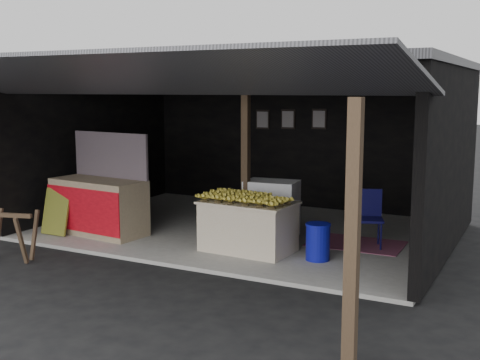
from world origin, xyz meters
The scene contains 13 objects.
ground centered at (0.00, 0.00, 0.00)m, with size 80.00×80.00×0.00m, color black.
concrete_slab centered at (0.00, 2.50, 0.03)m, with size 7.00×5.00×0.06m, color gray.
shophouse centered at (0.00, 2.82, 2.10)m, with size 7.40×7.29×3.02m.
banana_table centered at (0.72, 1.15, 0.45)m, with size 1.48×0.96×0.79m.
banana_pile centered at (0.72, 1.15, 0.92)m, with size 1.32×0.79×0.16m, color gold, non-canonical shape.
white_crate centered at (0.66, 2.17, 0.54)m, with size 0.93×0.68×0.97m.
neighbor_stall centered at (-2.10, 0.98, 0.58)m, with size 1.76×0.92×1.75m.
green_signboard centered at (-2.72, 0.57, 0.46)m, with size 0.54×0.04×0.81m, color black.
sawhorse centered at (-2.27, -0.84, 0.47)m, with size 0.81×0.80×0.74m.
water_barrel centered at (1.87, 1.17, 0.32)m, with size 0.35×0.35×0.52m, color #0D1192.
plastic_chair centered at (2.30, 2.31, 0.60)m, with size 0.56×0.56×0.92m.
magenta_rug centered at (2.11, 2.34, 0.07)m, with size 1.50×1.00×0.01m, color maroon.
picture_frames centered at (-0.17, 4.89, 1.93)m, with size 1.62×0.04×0.46m.
Camera 1 is at (4.82, -7.02, 2.57)m, focal length 45.00 mm.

